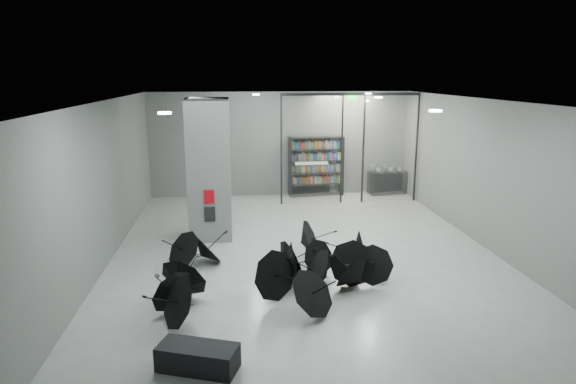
{
  "coord_description": "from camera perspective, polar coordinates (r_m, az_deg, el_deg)",
  "views": [
    {
      "loc": [
        -1.8,
        -12.14,
        4.64
      ],
      "look_at": [
        -0.3,
        1.5,
        1.4
      ],
      "focal_mm": 31.2,
      "sensor_mm": 36.0,
      "label": 1
    }
  ],
  "objects": [
    {
      "name": "column",
      "position": [
        14.4,
        -8.96,
        2.56
      ],
      "size": [
        1.2,
        1.2,
        4.0
      ],
      "primitive_type": "cube",
      "color": "slate",
      "rests_on": "ground"
    },
    {
      "name": "bench",
      "position": [
        8.59,
        -10.24,
        -18.06
      ],
      "size": [
        1.39,
        0.95,
        0.41
      ],
      "primitive_type": "cube",
      "rotation": [
        0.0,
        0.0,
        -0.34
      ],
      "color": "black",
      "rests_on": "ground"
    },
    {
      "name": "shop_counter",
      "position": [
        20.21,
        11.29,
        1.08
      ],
      "size": [
        1.58,
        0.8,
        0.91
      ],
      "primitive_type": "cube",
      "rotation": [
        0.0,
        0.0,
        0.13
      ],
      "color": "black",
      "rests_on": "ground"
    },
    {
      "name": "glass_partition",
      "position": [
        18.3,
        7.06,
        5.47
      ],
      "size": [
        5.06,
        0.08,
        4.0
      ],
      "color": "silver",
      "rests_on": "ground"
    },
    {
      "name": "umbrella_cluster",
      "position": [
        11.26,
        -0.91,
        -9.31
      ],
      "size": [
        5.58,
        4.66,
        1.3
      ],
      "color": "black",
      "rests_on": "ground"
    },
    {
      "name": "fire_cabinet",
      "position": [
        13.93,
        -8.98,
        -0.54
      ],
      "size": [
        0.28,
        0.04,
        0.38
      ],
      "primitive_type": "cube",
      "color": "#A50A07",
      "rests_on": "column"
    },
    {
      "name": "bookshelf",
      "position": [
        19.47,
        3.2,
        2.94
      ],
      "size": [
        2.13,
        0.69,
        2.3
      ],
      "primitive_type": null,
      "rotation": [
        0.0,
        0.0,
        0.13
      ],
      "color": "black",
      "rests_on": "ground"
    },
    {
      "name": "room",
      "position": [
        12.4,
        2.14,
        4.95
      ],
      "size": [
        14.0,
        14.02,
        4.01
      ],
      "color": "gray",
      "rests_on": "ground"
    },
    {
      "name": "exit_sign",
      "position": [
        17.96,
        7.38,
        10.56
      ],
      "size": [
        0.3,
        0.06,
        0.15
      ],
      "primitive_type": "cube",
      "color": "#0CE533",
      "rests_on": "room"
    },
    {
      "name": "info_panel",
      "position": [
        14.06,
        -8.9,
        -2.52
      ],
      "size": [
        0.3,
        0.03,
        0.42
      ],
      "primitive_type": "cube",
      "color": "black",
      "rests_on": "column"
    }
  ]
}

